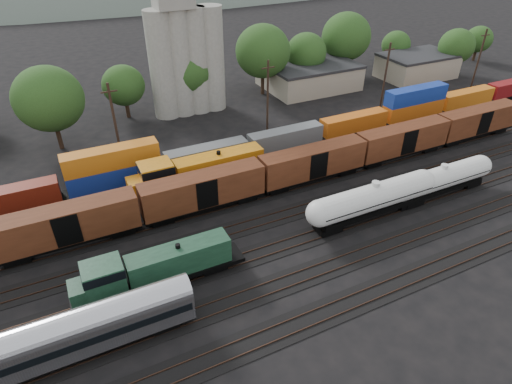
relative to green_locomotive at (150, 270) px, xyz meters
name	(u,v)px	position (x,y,z in m)	size (l,w,h in m)	color
ground	(262,222)	(14.48, 5.00, -2.52)	(600.00, 600.00, 0.00)	black
tracks	(262,221)	(14.48, 5.00, -2.48)	(180.00, 33.20, 0.20)	black
green_locomotive	(150,270)	(0.00, 0.00, 0.00)	(16.69, 2.95, 4.42)	black
tank_car_a	(373,198)	(26.50, 0.00, 0.29)	(18.13, 3.25, 4.75)	silver
tank_car_b	(441,179)	(37.33, 0.00, 0.06)	(16.58, 2.97, 4.35)	silver
passenger_coach	(61,338)	(-8.27, -5.00, 0.44)	(21.15, 2.61, 4.80)	silver
orange_locomotive	(195,172)	(9.75, 15.00, 0.28)	(19.79, 3.30, 4.95)	black
boxcar_string	(139,206)	(1.37, 10.00, 0.59)	(122.80, 2.90, 4.20)	black
container_wall	(143,167)	(4.16, 20.00, -0.16)	(164.07, 2.60, 5.80)	black
grain_silo	(185,50)	(17.76, 41.00, 8.73)	(13.40, 5.00, 29.00)	#99968C
industrial_sheds	(208,97)	(21.11, 40.25, 0.03)	(119.38, 17.26, 5.10)	#9E937F
tree_band	(80,82)	(0.02, 42.04, 5.39)	(165.66, 23.77, 14.54)	black
utility_poles	(197,109)	(14.48, 27.00, 3.69)	(122.20, 0.36, 12.00)	black
distant_hills	(109,12)	(38.40, 265.00, -23.09)	(860.00, 286.00, 130.00)	#59665B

